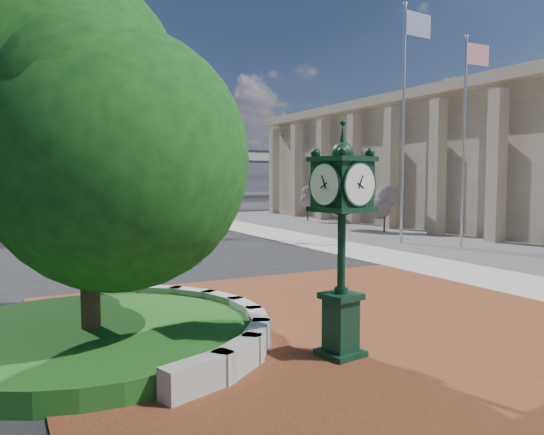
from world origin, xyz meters
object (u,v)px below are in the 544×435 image
at_px(flagpole_a, 464,140).
at_px(flagpole_b, 403,122).
at_px(parked_car, 100,205).
at_px(street_lamp_near, 170,140).
at_px(street_lamp_far, 34,150).
at_px(post_clock, 342,231).

distance_m(flagpole_a, flagpole_b, 3.09).
xyz_separation_m(parked_car, flagpole_b, (9.84, -27.68, 5.13)).
relative_size(parked_car, street_lamp_near, 0.51).
relative_size(flagpole_a, street_lamp_far, 0.97).
xyz_separation_m(parked_car, street_lamp_far, (-4.84, 6.36, 5.00)).
xyz_separation_m(parked_car, street_lamp_near, (2.25, -13.90, 4.84)).
relative_size(post_clock, street_lamp_far, 0.42).
bearing_deg(post_clock, street_lamp_far, 93.06).
bearing_deg(flagpole_a, post_clock, -143.80).
distance_m(flagpole_a, street_lamp_far, 39.99).
bearing_deg(flagpole_a, street_lamp_near, 118.56).
height_order(post_clock, parked_car, post_clock).
distance_m(street_lamp_near, street_lamp_far, 21.46).
xyz_separation_m(flagpole_a, street_lamp_near, (-8.92, 16.38, 0.74)).
bearing_deg(post_clock, flagpole_b, 45.70).
height_order(parked_car, flagpole_b, flagpole_b).
bearing_deg(post_clock, parked_car, 86.65).
bearing_deg(flagpole_a, parked_car, 110.24).
height_order(post_clock, flagpole_b, flagpole_b).
xyz_separation_m(post_clock, flagpole_b, (12.19, 12.49, 3.67)).
bearing_deg(street_lamp_far, post_clock, -86.94).
distance_m(parked_car, street_lamp_far, 9.43).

